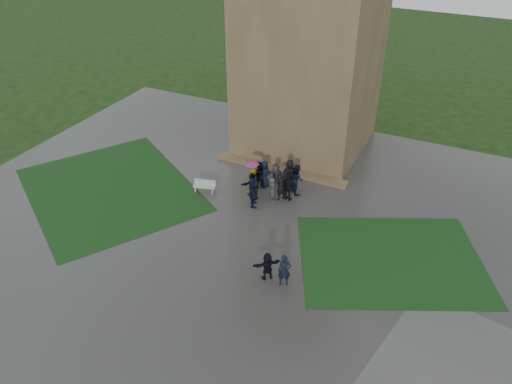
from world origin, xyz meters
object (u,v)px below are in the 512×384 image
at_px(tower, 313,14).
at_px(bench, 204,186).
at_px(pedestrian_mid, 284,270).
at_px(pedestrian_near, 267,266).

bearing_deg(tower, bench, -109.99).
xyz_separation_m(pedestrian_mid, pedestrian_near, (-0.89, 0.03, -0.09)).
relative_size(pedestrian_mid, pedestrian_near, 1.13).
distance_m(pedestrian_mid, pedestrian_near, 0.89).
bearing_deg(bench, tower, 55.55).
bearing_deg(pedestrian_mid, pedestrian_near, 151.85).
height_order(pedestrian_mid, pedestrian_near, pedestrian_mid).
bearing_deg(pedestrian_mid, tower, 81.12).
bearing_deg(pedestrian_near, pedestrian_mid, 135.09).
height_order(tower, pedestrian_mid, tower).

